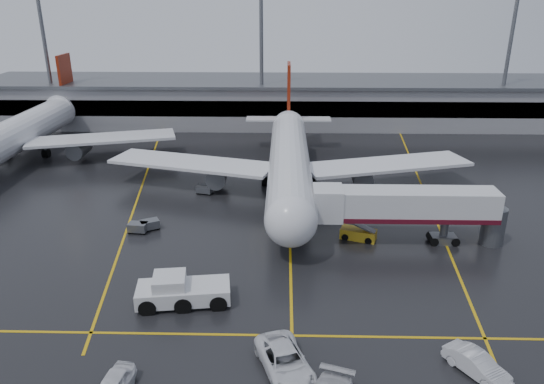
{
  "coord_description": "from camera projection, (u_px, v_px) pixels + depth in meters",
  "views": [
    {
      "loc": [
        -0.75,
        -54.3,
        24.35
      ],
      "look_at": [
        -2.0,
        -2.0,
        4.0
      ],
      "focal_mm": 33.65,
      "sensor_mm": 36.0,
      "label": 1
    }
  ],
  "objects": [
    {
      "name": "ground",
      "position": [
        290.0,
        218.0,
        59.4
      ],
      "size": [
        220.0,
        220.0,
        0.0
      ],
      "primitive_type": "plane",
      "color": "black",
      "rests_on": "ground"
    },
    {
      "name": "apron_line_centre",
      "position": [
        290.0,
        218.0,
        59.4
      ],
      "size": [
        0.25,
        90.0,
        0.02
      ],
      "primitive_type": "cube",
      "color": "gold",
      "rests_on": "ground"
    },
    {
      "name": "apron_line_stop",
      "position": [
        292.0,
        336.0,
        38.9
      ],
      "size": [
        60.0,
        0.25,
        0.02
      ],
      "primitive_type": "cube",
      "color": "gold",
      "rests_on": "ground"
    },
    {
      "name": "apron_line_left",
      "position": [
        142.0,
        186.0,
        69.16
      ],
      "size": [
        9.99,
        69.35,
        0.02
      ],
      "primitive_type": "cube",
      "rotation": [
        0.0,
        0.0,
        0.14
      ],
      "color": "gold",
      "rests_on": "ground"
    },
    {
      "name": "apron_line_right",
      "position": [
        423.0,
        189.0,
        68.31
      ],
      "size": [
        7.57,
        69.64,
        0.02
      ],
      "primitive_type": "cube",
      "rotation": [
        0.0,
        0.0,
        -0.1
      ],
      "color": "gold",
      "rests_on": "ground"
    },
    {
      "name": "terminal",
      "position": [
        288.0,
        101.0,
        102.49
      ],
      "size": [
        122.0,
        19.0,
        8.6
      ],
      "color": "gray",
      "rests_on": "ground"
    },
    {
      "name": "light_mast_left",
      "position": [
        46.0,
        51.0,
        94.29
      ],
      "size": [
        3.0,
        1.2,
        25.45
      ],
      "color": "#595B60",
      "rests_on": "ground"
    },
    {
      "name": "light_mast_mid",
      "position": [
        261.0,
        52.0,
        93.4
      ],
      "size": [
        3.0,
        1.2,
        25.45
      ],
      "color": "#595B60",
      "rests_on": "ground"
    },
    {
      "name": "light_mast_right",
      "position": [
        509.0,
        53.0,
        92.39
      ],
      "size": [
        3.0,
        1.2,
        25.45
      ],
      "color": "#595B60",
      "rests_on": "ground"
    },
    {
      "name": "main_airliner",
      "position": [
        289.0,
        158.0,
        66.91
      ],
      "size": [
        48.8,
        45.6,
        14.1
      ],
      "color": "silver",
      "rests_on": "ground"
    },
    {
      "name": "second_airliner",
      "position": [
        18.0,
        133.0,
        79.03
      ],
      "size": [
        48.8,
        45.6,
        14.1
      ],
      "color": "silver",
      "rests_on": "ground"
    },
    {
      "name": "jet_bridge",
      "position": [
        406.0,
        208.0,
        52.12
      ],
      "size": [
        19.9,
        3.4,
        6.05
      ],
      "color": "silver",
      "rests_on": "ground"
    },
    {
      "name": "pushback_tractor",
      "position": [
        181.0,
        291.0,
        42.67
      ],
      "size": [
        8.08,
        4.23,
        2.76
      ],
      "color": "silver",
      "rests_on": "ground"
    },
    {
      "name": "belt_loader",
      "position": [
        358.0,
        234.0,
        54.11
      ],
      "size": [
        4.02,
        2.74,
        2.35
      ],
      "color": "gold",
      "rests_on": "ground"
    },
    {
      "name": "service_van_a",
      "position": [
        285.0,
        362.0,
        34.81
      ],
      "size": [
        4.84,
        6.96,
        1.77
      ],
      "primitive_type": "imported",
      "rotation": [
        0.0,
        0.0,
        0.33
      ],
      "color": "white",
      "rests_on": "ground"
    },
    {
      "name": "service_van_c",
      "position": [
        477.0,
        364.0,
        34.75
      ],
      "size": [
        3.99,
        4.86,
        1.56
      ],
      "primitive_type": "imported",
      "rotation": [
        0.0,
        0.0,
        0.59
      ],
      "color": "silver",
      "rests_on": "ground"
    },
    {
      "name": "baggage_cart_a",
      "position": [
        150.0,
        224.0,
        56.26
      ],
      "size": [
        2.38,
        2.09,
        1.12
      ],
      "color": "#595B60",
      "rests_on": "ground"
    },
    {
      "name": "baggage_cart_b",
      "position": [
        138.0,
        227.0,
        55.57
      ],
      "size": [
        2.12,
        1.5,
        1.12
      ],
      "color": "#595B60",
      "rests_on": "ground"
    },
    {
      "name": "baggage_cart_c",
      "position": [
        205.0,
        189.0,
        66.42
      ],
      "size": [
        2.25,
        1.74,
        1.12
      ],
      "color": "#595B60",
      "rests_on": "ground"
    }
  ]
}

